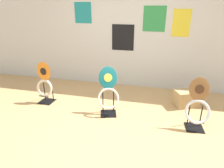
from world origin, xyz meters
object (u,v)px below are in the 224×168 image
at_px(toilet_seat_display_woodgrain, 198,107).
at_px(toilet_seat_display_orange_sun, 45,85).
at_px(storage_box, 186,98).
at_px(toilet_seat_display_teal_sax, 108,93).

height_order(toilet_seat_display_woodgrain, toilet_seat_display_orange_sun, toilet_seat_display_orange_sun).
relative_size(toilet_seat_display_woodgrain, storage_box, 1.56).
relative_size(toilet_seat_display_orange_sun, storage_box, 1.57).
xyz_separation_m(toilet_seat_display_teal_sax, storage_box, (1.42, 0.64, -0.25)).
relative_size(toilet_seat_display_woodgrain, toilet_seat_display_orange_sun, 1.00).
relative_size(toilet_seat_display_teal_sax, toilet_seat_display_orange_sun, 1.01).
bearing_deg(toilet_seat_display_teal_sax, toilet_seat_display_orange_sun, 174.29).
xyz_separation_m(toilet_seat_display_teal_sax, toilet_seat_display_orange_sun, (-1.35, 0.14, -0.03)).
distance_m(toilet_seat_display_orange_sun, storage_box, 2.83).
height_order(toilet_seat_display_teal_sax, storage_box, toilet_seat_display_teal_sax).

